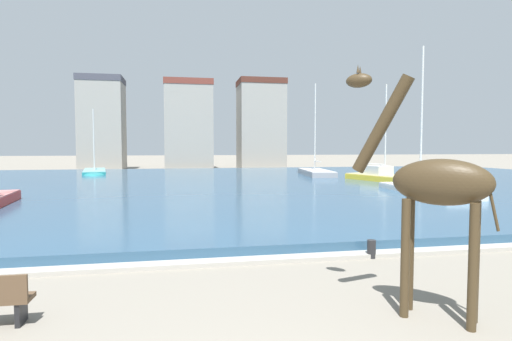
{
  "coord_description": "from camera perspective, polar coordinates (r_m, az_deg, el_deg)",
  "views": [
    {
      "loc": [
        -1.03,
        -2.95,
        3.07
      ],
      "look_at": [
        1.73,
        11.69,
        2.2
      ],
      "focal_mm": 28.37,
      "sensor_mm": 36.0,
      "label": 1
    }
  ],
  "objects": [
    {
      "name": "harbor_water",
      "position": [
        31.28,
        -8.76,
        -1.99
      ],
      "size": [
        76.69,
        41.0,
        0.38
      ],
      "primitive_type": "cube",
      "color": "#2D5170",
      "rests_on": "ground"
    },
    {
      "name": "quay_edge_coping",
      "position": [
        10.86,
        -4.94,
        -12.76
      ],
      "size": [
        76.69,
        0.5,
        0.12
      ],
      "primitive_type": "cube",
      "color": "#ADA89E",
      "rests_on": "ground"
    },
    {
      "name": "townhouse_wide_warehouse",
      "position": [
        55.55,
        -9.48,
        6.3
      ],
      "size": [
        6.4,
        5.35,
        11.95
      ],
      "color": "gray",
      "rests_on": "ground"
    },
    {
      "name": "sailboat_yellow",
      "position": [
        33.65,
        17.72,
        -1.12
      ],
      "size": [
        4.12,
        7.14,
        7.98
      ],
      "color": "gold",
      "rests_on": "ground"
    },
    {
      "name": "mooring_bollard",
      "position": [
        11.81,
        15.97,
        -10.6
      ],
      "size": [
        0.24,
        0.24,
        0.5
      ],
      "primitive_type": "cylinder",
      "color": "#232326",
      "rests_on": "ground"
    },
    {
      "name": "townhouse_tall_gabled",
      "position": [
        57.87,
        0.68,
        6.52
      ],
      "size": [
        6.46,
        5.42,
        12.54
      ],
      "color": "gray",
      "rests_on": "ground"
    },
    {
      "name": "sailboat_grey",
      "position": [
        40.01,
        8.21,
        -0.44
      ],
      "size": [
        3.16,
        8.79,
        9.18
      ],
      "color": "#939399",
      "rests_on": "ground"
    },
    {
      "name": "sailboat_white",
      "position": [
        26.32,
        21.89,
        -2.76
      ],
      "size": [
        2.65,
        8.95,
        8.99
      ],
      "color": "white",
      "rests_on": "ground"
    },
    {
      "name": "townhouse_narrow_midrow",
      "position": [
        57.5,
        -20.86,
        6.18
      ],
      "size": [
        5.6,
        5.32,
        12.26
      ],
      "color": "gray",
      "rests_on": "ground"
    },
    {
      "name": "giraffe_statue",
      "position": [
        7.8,
        23.65,
        -2.11
      ],
      "size": [
        2.21,
        2.07,
        4.63
      ],
      "color": "#42331E",
      "rests_on": "ground"
    },
    {
      "name": "sailboat_teal",
      "position": [
        44.6,
        -21.82,
        -0.37
      ],
      "size": [
        3.67,
        9.58,
        6.97
      ],
      "color": "teal",
      "rests_on": "ground"
    }
  ]
}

